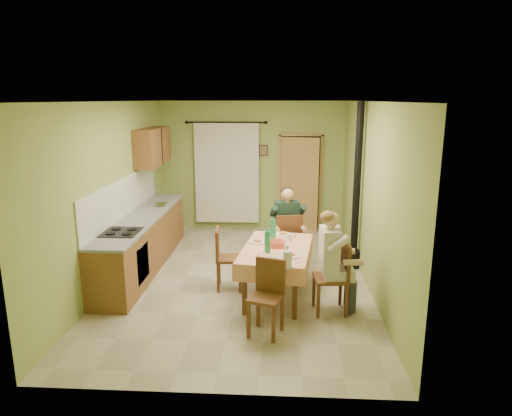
# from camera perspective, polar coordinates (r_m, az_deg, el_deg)

# --- Properties ---
(floor) EXTENTS (4.00, 6.00, 0.01)m
(floor) POSITION_cam_1_polar(r_m,az_deg,el_deg) (7.51, -1.97, -8.72)
(floor) COLOR tan
(floor) RESTS_ON ground
(room_shell) EXTENTS (4.04, 6.04, 2.82)m
(room_shell) POSITION_cam_1_polar(r_m,az_deg,el_deg) (7.03, -2.09, 5.16)
(room_shell) COLOR #97AA57
(room_shell) RESTS_ON ground
(kitchen_run) EXTENTS (0.64, 3.64, 1.56)m
(kitchen_run) POSITION_cam_1_polar(r_m,az_deg,el_deg) (8.04, -13.96, -3.95)
(kitchen_run) COLOR brown
(kitchen_run) RESTS_ON ground
(upper_cabinets) EXTENTS (0.35, 1.40, 0.70)m
(upper_cabinets) POSITION_cam_1_polar(r_m,az_deg,el_deg) (9.01, -12.77, 7.51)
(upper_cabinets) COLOR brown
(upper_cabinets) RESTS_ON room_shell
(curtain) EXTENTS (1.70, 0.07, 2.22)m
(curtain) POSITION_cam_1_polar(r_m,az_deg,el_deg) (10.02, -3.66, 4.42)
(curtain) COLOR black
(curtain) RESTS_ON ground
(doorway) EXTENTS (0.96, 0.22, 2.15)m
(doorway) POSITION_cam_1_polar(r_m,az_deg,el_deg) (10.02, 5.48, 3.16)
(doorway) COLOR black
(doorway) RESTS_ON ground
(dining_table) EXTENTS (1.14, 1.67, 0.76)m
(dining_table) POSITION_cam_1_polar(r_m,az_deg,el_deg) (6.70, 2.56, -8.02)
(dining_table) COLOR #E6A07A
(dining_table) RESTS_ON ground
(tableware) EXTENTS (0.74, 1.64, 0.33)m
(tableware) POSITION_cam_1_polar(r_m,az_deg,el_deg) (6.45, 2.55, -4.70)
(tableware) COLOR white
(tableware) RESTS_ON dining_table
(chair_far) EXTENTS (0.51, 0.51, 1.00)m
(chair_far) POSITION_cam_1_polar(r_m,az_deg,el_deg) (7.78, 3.90, -5.65)
(chair_far) COLOR #593318
(chair_far) RESTS_ON ground
(chair_near) EXTENTS (0.48, 0.48, 0.94)m
(chair_near) POSITION_cam_1_polar(r_m,az_deg,el_deg) (5.74, 1.26, -12.86)
(chair_near) COLOR #593318
(chair_near) RESTS_ON ground
(chair_right) EXTENTS (0.47, 0.47, 1.00)m
(chair_right) POSITION_cam_1_polar(r_m,az_deg,el_deg) (6.37, 9.36, -10.24)
(chair_right) COLOR #593318
(chair_right) RESTS_ON ground
(chair_left) EXTENTS (0.42, 0.42, 0.94)m
(chair_left) POSITION_cam_1_polar(r_m,az_deg,el_deg) (7.03, -3.47, -7.77)
(chair_left) COLOR #593318
(chair_left) RESTS_ON ground
(man_far) EXTENTS (0.62, 0.53, 1.39)m
(man_far) POSITION_cam_1_polar(r_m,az_deg,el_deg) (7.62, 3.95, -1.43)
(man_far) COLOR #192D23
(man_far) RESTS_ON chair_far
(man_right) EXTENTS (0.49, 0.61, 1.39)m
(man_right) POSITION_cam_1_polar(r_m,az_deg,el_deg) (6.16, 9.43, -5.23)
(man_right) COLOR beige
(man_right) RESTS_ON chair_right
(stove_flue) EXTENTS (0.24, 0.24, 2.80)m
(stove_flue) POSITION_cam_1_polar(r_m,az_deg,el_deg) (7.84, 12.35, -0.20)
(stove_flue) COLOR black
(stove_flue) RESTS_ON ground
(picture_back) EXTENTS (0.19, 0.03, 0.23)m
(picture_back) POSITION_cam_1_polar(r_m,az_deg,el_deg) (9.96, 0.95, 7.22)
(picture_back) COLOR black
(picture_back) RESTS_ON room_shell
(picture_right) EXTENTS (0.03, 0.31, 0.21)m
(picture_right) POSITION_cam_1_polar(r_m,az_deg,el_deg) (8.29, 12.48, 6.33)
(picture_right) COLOR brown
(picture_right) RESTS_ON room_shell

